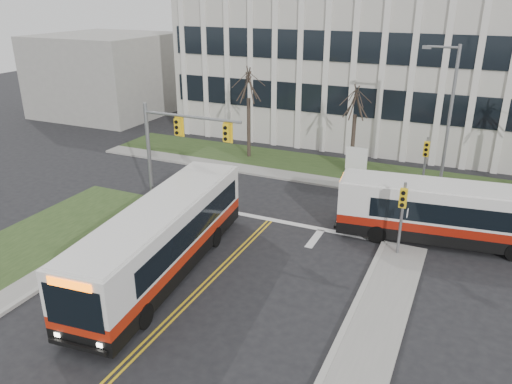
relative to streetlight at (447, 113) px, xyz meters
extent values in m
plane|color=black|center=(-8.03, -16.20, -5.19)|extent=(120.00, 120.00, 0.00)
cube|color=#9E9B93|center=(-3.03, -1.00, -5.12)|extent=(44.00, 1.60, 0.14)
cube|color=#29401B|center=(-3.03, 1.80, -5.13)|extent=(44.00, 5.00, 0.12)
cube|color=#B7B4A9|center=(-3.03, 13.80, 0.81)|extent=(40.00, 16.00, 12.00)
cube|color=#9E9B93|center=(-34.03, 9.80, -1.19)|extent=(12.00, 12.00, 8.00)
cylinder|color=slate|center=(-15.33, -9.00, -2.09)|extent=(0.22, 0.22, 6.20)
cylinder|color=slate|center=(-12.33, -9.00, 0.51)|extent=(6.00, 0.16, 0.16)
cube|color=yellow|center=(-13.13, -9.15, -0.09)|extent=(0.34, 0.24, 0.92)
cube|color=yellow|center=(-10.13, -9.15, -0.09)|extent=(0.34, 0.24, 0.92)
cylinder|color=slate|center=(-0.83, -9.20, -3.29)|extent=(0.14, 0.14, 3.80)
cube|color=yellow|center=(-0.83, -9.40, -2.09)|extent=(0.34, 0.24, 0.92)
cylinder|color=slate|center=(-0.83, -0.70, -3.29)|extent=(0.14, 0.14, 3.80)
cube|color=yellow|center=(-0.83, -0.90, -2.09)|extent=(0.34, 0.24, 0.92)
cylinder|color=slate|center=(0.17, 0.00, -0.59)|extent=(0.20, 0.20, 9.20)
cylinder|color=slate|center=(-0.73, 0.00, 3.81)|extent=(1.80, 0.14, 0.14)
cube|color=slate|center=(-1.63, 0.00, 3.76)|extent=(0.50, 0.25, 0.18)
cylinder|color=slate|center=(-6.13, 1.30, -4.69)|extent=(0.08, 0.08, 1.00)
cylinder|color=slate|center=(-4.93, 1.30, -4.69)|extent=(0.08, 0.08, 1.00)
cube|color=white|center=(-5.53, 1.30, -3.99)|extent=(1.50, 0.12, 1.60)
cylinder|color=#42352B|center=(-14.03, 1.80, -2.88)|extent=(0.28, 0.28, 4.62)
cylinder|color=#42352B|center=(-6.03, 2.00, -3.15)|extent=(0.28, 0.28, 4.09)
camera|label=1|loc=(1.80, -31.57, 6.77)|focal=35.00mm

